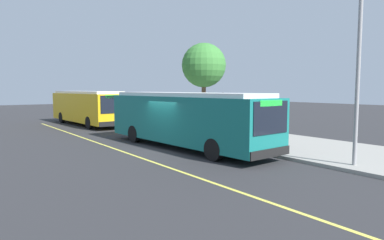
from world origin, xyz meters
The scene contains 10 objects.
ground_plane centered at (0.00, 0.00, 0.00)m, with size 120.00×120.00×0.00m, color #2B2B2D.
sidewalk_curb centered at (0.00, 6.00, 0.07)m, with size 44.00×6.40×0.15m, color gray.
lane_stripe_center centered at (0.00, -2.20, 0.00)m, with size 36.00×0.14×0.01m, color #E0D64C.
transit_bus_main centered at (0.24, 1.01, 1.62)m, with size 11.45×3.25×2.95m.
transit_bus_second centered at (-14.51, 0.80, 1.62)m, with size 10.77×3.09×2.95m.
bus_shelter centered at (-1.87, 6.01, 1.92)m, with size 2.90×1.60×2.48m.
waiting_bench centered at (-1.80, 6.06, 0.63)m, with size 1.60×0.48×0.95m.
route_sign_post centered at (0.53, 3.39, 1.96)m, with size 0.44×0.08×2.80m.
street_tree_near_shelter centered at (-7.34, 8.16, 5.06)m, with size 3.64×3.64×6.76m.
utility_pole centered at (8.16, 3.62, 3.35)m, with size 0.16×0.16×6.40m, color gray.
Camera 1 is at (15.20, -9.40, 3.14)m, focal length 32.16 mm.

